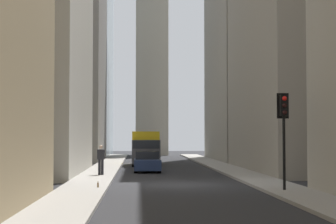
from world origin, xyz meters
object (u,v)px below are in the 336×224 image
object	(u,v)px
delivery_truck	(146,148)
traffic_light_foreground	(284,118)
sedan_navy	(147,162)
pedestrian	(101,159)
discarded_bottle	(98,185)

from	to	relation	value
delivery_truck	traffic_light_foreground	distance (m)	24.39
sedan_navy	pedestrian	world-z (taller)	pedestrian
sedan_navy	discarded_bottle	size ratio (longest dim) A/B	15.93
pedestrian	delivery_truck	bearing A→B (deg)	-11.78
delivery_truck	traffic_light_foreground	world-z (taller)	traffic_light_foreground
sedan_navy	pedestrian	size ratio (longest dim) A/B	2.43
sedan_navy	pedestrian	distance (m)	5.80
sedan_navy	discarded_bottle	bearing A→B (deg)	169.84
pedestrian	sedan_navy	bearing A→B (deg)	-29.49
discarded_bottle	traffic_light_foreground	bearing A→B (deg)	-101.15
sedan_navy	traffic_light_foreground	bearing A→B (deg)	-159.53
sedan_navy	discarded_bottle	world-z (taller)	sedan_navy
pedestrian	discarded_bottle	distance (m)	8.49
delivery_truck	sedan_navy	size ratio (longest dim) A/B	1.50
delivery_truck	pedestrian	world-z (taller)	delivery_truck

